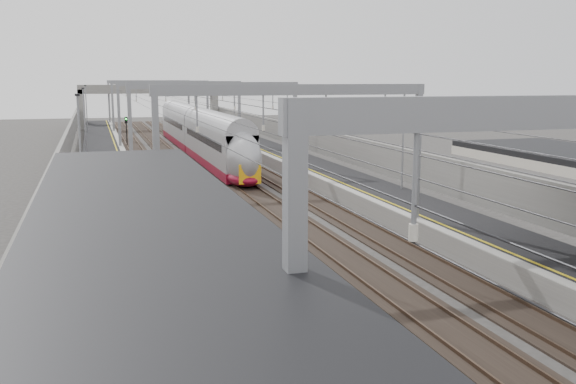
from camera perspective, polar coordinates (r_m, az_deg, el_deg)
platform_left at (r=51.65m, az=-15.74°, el=1.49°), size 4.00×120.00×1.00m
platform_right at (r=54.33m, az=1.38°, el=2.27°), size 4.00×120.00×1.00m
tracks at (r=52.46m, az=-6.96°, el=1.42°), size 11.40×140.00×0.20m
overhead_line at (r=58.44m, az=-8.22°, el=8.27°), size 13.00×140.00×6.60m
canopy_left at (r=9.56m, az=-11.17°, el=-6.94°), size 4.40×30.00×4.24m
overbridge at (r=106.52m, az=-12.22°, el=8.46°), size 22.00×2.20×6.90m
wall_left at (r=51.55m, az=-19.36°, el=2.52°), size 0.30×120.00×3.20m
wall_right at (r=55.27m, az=4.54°, el=3.53°), size 0.30×120.00×3.20m
train at (r=65.82m, az=-7.77°, el=4.83°), size 2.52×45.92×3.99m
signal_green at (r=77.13m, az=-14.18°, el=5.71°), size 0.32×0.32×3.48m
signal_red_near at (r=80.20m, az=-8.22°, el=6.06°), size 0.32×0.32×3.48m
signal_red_far at (r=76.11m, az=-6.06°, el=5.90°), size 0.32×0.32×3.48m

